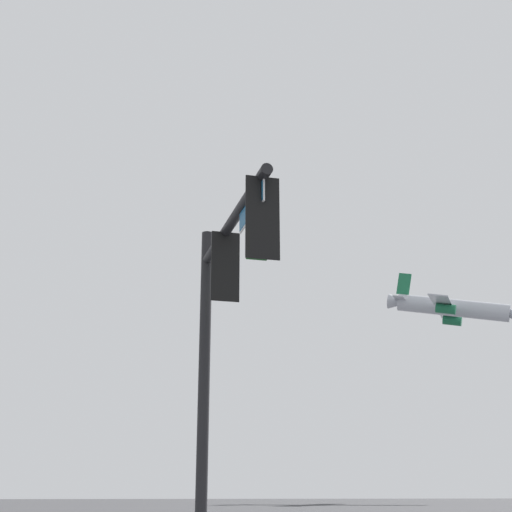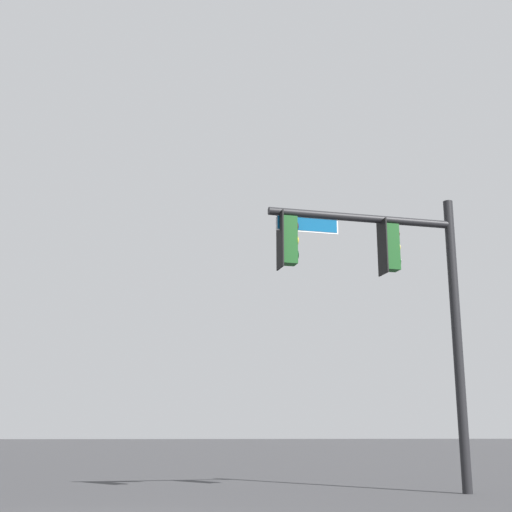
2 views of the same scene
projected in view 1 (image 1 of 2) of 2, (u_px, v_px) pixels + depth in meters
name	position (u px, v px, depth m)	size (l,w,h in m)	color
signal_pole_near	(222.00, 309.00, 12.75)	(4.62, 0.88, 6.79)	black
airplane	(454.00, 308.00, 138.93)	(22.04, 23.99, 12.38)	#B2B7C1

